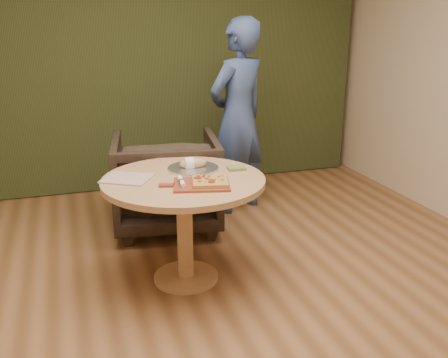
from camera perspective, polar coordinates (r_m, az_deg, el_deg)
name	(u,v)px	position (r m, az deg, el deg)	size (l,w,h in m)	color
room_shell	(226,94)	(2.50, 0.28, 9.64)	(5.04, 6.04, 2.84)	#9A673D
curtain	(138,55)	(5.32, -9.79, 13.82)	(4.80, 0.14, 2.78)	#2B3417
pedestal_table	(184,198)	(3.36, -4.59, -2.18)	(1.09, 1.09, 0.75)	tan
pizza_paddle	(200,185)	(3.15, -2.79, -0.63)	(0.47, 0.35, 0.01)	#943C25
flatbread_pizza	(210,181)	(3.15, -1.62, -0.27)	(0.27, 0.27, 0.04)	tan
cutlery_roll	(182,181)	(3.15, -4.88, -0.28)	(0.04, 0.20, 0.03)	white
newspaper	(127,179)	(3.34, -11.01, 0.05)	(0.30, 0.25, 0.01)	white
serving_tray	(193,168)	(3.50, -3.55, 1.24)	(0.36, 0.36, 0.02)	silver
bread_roll	(192,163)	(3.48, -3.70, 1.79)	(0.19, 0.09, 0.09)	tan
green_packet	(236,168)	(3.48, 1.41, 1.25)	(0.12, 0.10, 0.02)	#54672E
armchair	(166,177)	(4.32, -6.64, 0.23)	(0.88, 0.83, 0.91)	black
person_standing	(238,117)	(4.61, 1.60, 7.05)	(0.65, 0.43, 1.78)	#374D81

